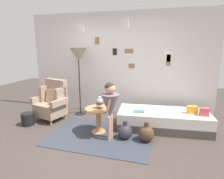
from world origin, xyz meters
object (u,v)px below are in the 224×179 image
side_table (98,115)px  demijohn_far (146,134)px  armchair (52,102)px  floor_lamp (79,57)px  person_child (110,104)px  book_on_daybed (139,111)px  daybed (163,120)px  vase_striped (100,104)px  magazine_basket (28,119)px  demijohn_near (125,132)px

side_table → demijohn_far: side_table is taller
armchair → floor_lamp: size_ratio=0.56×
floor_lamp → demijohn_far: 2.50m
person_child → book_on_daybed: person_child is taller
floor_lamp → armchair: bearing=-133.0°
daybed → side_table: bearing=-156.8°
book_on_daybed → daybed: bearing=20.6°
vase_striped → demijohn_far: bearing=-7.6°
floor_lamp → magazine_basket: bearing=-129.4°
demijohn_near → demijohn_far: bearing=1.6°
person_child → demijohn_far: (0.67, 0.12, -0.56)m
armchair → side_table: armchair is taller
armchair → book_on_daybed: bearing=-0.7°
side_table → book_on_daybed: 0.86m
demijohn_far → book_on_daybed: bearing=114.3°
armchair → vase_striped: bearing=-15.5°
demijohn_far → armchair: bearing=167.8°
daybed → book_on_daybed: 0.58m
side_table → floor_lamp: (-0.84, 0.91, 1.13)m
book_on_daybed → armchair: bearing=179.3°
armchair → demijohn_far: bearing=-12.2°
armchair → demijohn_near: (1.92, -0.52, -0.29)m
armchair → daybed: 2.63m
person_child → demijohn_near: size_ratio=3.05×
vase_striped → floor_lamp: floor_lamp is taller
person_child → demijohn_far: size_ratio=2.90×
daybed → armchair: bearing=-176.4°
side_table → magazine_basket: side_table is taller
book_on_daybed → magazine_basket: bearing=-169.4°
magazine_basket → book_on_daybed: bearing=10.6°
side_table → demijohn_near: side_table is taller
floor_lamp → person_child: (1.17, -1.15, -0.79)m
floor_lamp → demijohn_far: bearing=-29.2°
demijohn_far → magazine_basket: 2.67m
person_child → demijohn_near: bearing=21.9°
book_on_daybed → floor_lamp: bearing=161.3°
side_table → magazine_basket: 1.70m
daybed → demijohn_near: 0.97m
side_table → vase_striped: (0.03, 0.01, 0.25)m
side_table → floor_lamp: size_ratio=0.32×
demijohn_near → vase_striped: bearing=166.0°
floor_lamp → side_table: bearing=-47.2°
demijohn_near → daybed: bearing=44.6°
daybed → vase_striped: (-1.25, -0.54, 0.42)m
demijohn_near → side_table: bearing=167.6°
side_table → demijohn_near: size_ratio=1.49×
armchair → demijohn_far: size_ratio=2.51×
vase_striped → person_child: person_child is taller
daybed → demijohn_near: daybed is taller
side_table → vase_striped: vase_striped is taller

